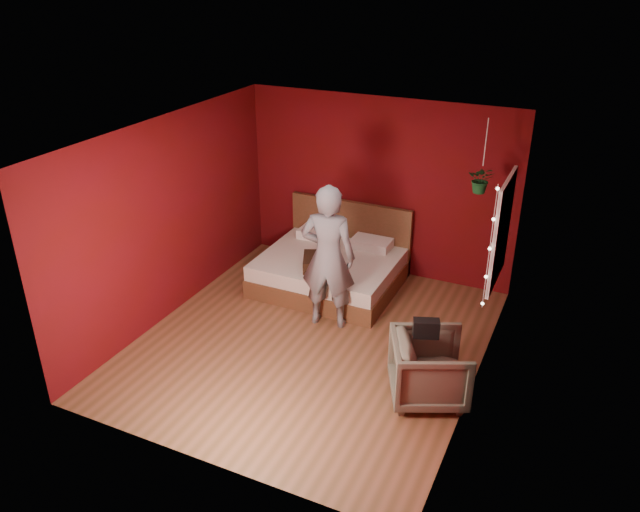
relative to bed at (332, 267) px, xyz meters
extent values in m
plane|color=brown|center=(0.39, -1.48, -0.27)|extent=(4.50, 4.50, 0.00)
cube|color=#5A0911|center=(0.39, 0.78, 1.03)|extent=(4.00, 0.02, 2.60)
cube|color=#5A0911|center=(0.39, -3.74, 1.03)|extent=(4.00, 0.02, 2.60)
cube|color=#5A0911|center=(-1.62, -1.48, 1.03)|extent=(0.02, 4.50, 2.60)
cube|color=#5A0911|center=(2.40, -1.48, 1.03)|extent=(0.02, 4.50, 2.60)
cube|color=silver|center=(0.39, -1.48, 2.34)|extent=(4.00, 4.50, 0.02)
cube|color=white|center=(2.36, -0.58, 1.23)|extent=(0.04, 0.97, 1.27)
cube|color=black|center=(2.34, -0.58, 1.23)|extent=(0.02, 0.85, 1.15)
cube|color=white|center=(2.34, -0.58, 1.23)|extent=(0.03, 0.05, 1.15)
cube|color=white|center=(2.34, -0.58, 1.23)|extent=(0.03, 0.85, 0.05)
cylinder|color=silver|center=(2.33, -1.11, 1.23)|extent=(0.01, 0.01, 1.45)
sphere|color=#FFF2CC|center=(2.33, -1.11, 0.55)|extent=(0.04, 0.04, 0.04)
sphere|color=#FFF2CC|center=(2.33, -1.11, 0.89)|extent=(0.04, 0.04, 0.04)
sphere|color=#FFF2CC|center=(2.33, -1.11, 1.23)|extent=(0.04, 0.04, 0.04)
sphere|color=#FFF2CC|center=(2.33, -1.11, 1.57)|extent=(0.04, 0.04, 0.04)
sphere|color=#FFF2CC|center=(2.33, -1.11, 1.90)|extent=(0.04, 0.04, 0.04)
cube|color=brown|center=(0.00, -0.09, -0.14)|extent=(1.90, 1.61, 0.27)
cube|color=beige|center=(0.00, -0.09, 0.10)|extent=(1.86, 1.58, 0.21)
cube|color=brown|center=(0.00, 0.68, 0.25)|extent=(1.90, 0.08, 1.04)
cube|color=white|center=(-0.43, 0.45, 0.27)|extent=(0.57, 0.36, 0.13)
cube|color=white|center=(0.43, 0.45, 0.27)|extent=(0.57, 0.36, 0.13)
imported|color=slate|center=(0.38, -0.98, 0.67)|extent=(0.76, 0.57, 1.89)
imported|color=#6A6453|center=(1.99, -1.90, 0.09)|extent=(1.05, 1.04, 0.73)
cube|color=black|center=(1.90, -1.87, 0.55)|extent=(0.30, 0.22, 0.19)
cube|color=black|center=(0.03, -0.44, 0.29)|extent=(0.61, 0.61, 0.16)
cylinder|color=silver|center=(1.94, 0.10, 2.04)|extent=(0.01, 0.01, 0.58)
imported|color=#1A5C28|center=(1.94, 0.10, 1.57)|extent=(0.33, 0.29, 0.34)
camera|label=1|loc=(3.23, -7.31, 4.05)|focal=35.00mm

